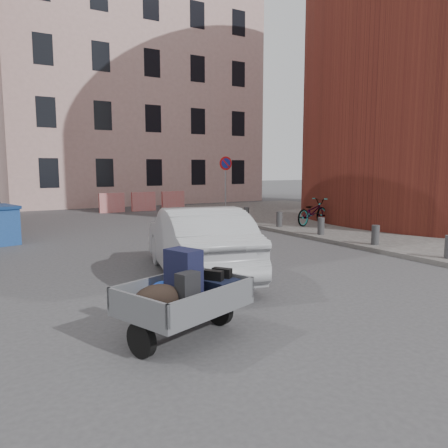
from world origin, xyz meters
TOP-DOWN VIEW (x-y plane):
  - ground at (0.00, 0.00)m, footprint 120.00×120.00m
  - sidewalk at (10.00, 4.00)m, footprint 9.00×24.00m
  - building_pink at (6.00, 22.00)m, footprint 16.00×8.00m
  - no_parking_sign at (6.00, 9.48)m, footprint 0.60×0.09m
  - bollards at (6.00, 3.40)m, footprint 0.22×9.02m
  - barriers at (4.20, 15.00)m, footprint 4.70×0.18m
  - trailer at (-1.46, -2.06)m, footprint 1.88×1.98m
  - silver_car at (0.30, 1.00)m, footprint 2.54×4.67m
  - bicycle at (7.38, 5.37)m, footprint 2.00×1.14m

SIDE VIEW (x-z plane):
  - ground at x=0.00m, z-range 0.00..0.00m
  - sidewalk at x=10.00m, z-range 0.00..0.12m
  - bollards at x=6.00m, z-range 0.12..0.67m
  - barriers at x=4.20m, z-range 0.00..1.00m
  - trailer at x=-1.46m, z-range 0.01..1.21m
  - bicycle at x=7.38m, z-range 0.12..1.11m
  - silver_car at x=0.30m, z-range 0.00..1.46m
  - no_parking_sign at x=6.00m, z-range 0.69..3.34m
  - building_pink at x=6.00m, z-range 0.00..14.00m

